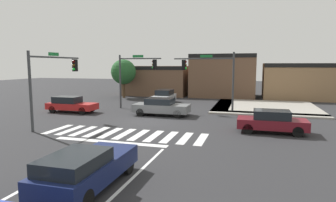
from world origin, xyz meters
name	(u,v)px	position (x,y,z in m)	size (l,w,h in m)	color
ground_plane	(149,121)	(0.00, 0.00, 0.00)	(120.00, 120.00, 0.00)	#2B2B2D
crosswalk_near	(125,134)	(0.00, -4.50, 0.00)	(10.25, 2.89, 0.01)	silver
lane_markings	(67,182)	(1.11, -12.02, 0.00)	(6.80, 20.25, 0.01)	white
bike_detector_marking	(119,161)	(1.94, -9.35, 0.00)	(1.00, 1.00, 0.01)	yellow
curb_corner_northeast	(260,107)	(8.49, 9.42, 0.07)	(10.00, 10.60, 0.15)	#9E998E
storefront_row	(221,78)	(3.58, 19.23, 2.46)	(27.17, 6.88, 5.70)	brown
traffic_signal_southwest	(53,74)	(-5.97, -3.33, 3.67)	(0.32, 5.54, 5.21)	#383A3D
traffic_signal_northwest	(136,72)	(-3.31, 5.49, 3.66)	(4.35, 0.32, 5.27)	#383A3D
traffic_signal_northeast	(210,71)	(3.96, 5.45, 3.72)	(5.50, 0.32, 5.43)	#383A3D
car_navy	(86,168)	(2.15, -12.35, 0.76)	(1.82, 4.59, 1.45)	#141E4C
car_silver	(164,96)	(-1.89, 10.26, 0.76)	(1.89, 4.45, 1.50)	#B7BABF
car_maroon	(272,121)	(8.90, -1.62, 0.74)	(4.26, 1.75, 1.45)	maroon
car_gray	(161,107)	(0.22, 2.53, 0.76)	(4.75, 1.93, 1.48)	slate
car_red	(71,104)	(-8.21, 1.82, 0.74)	(4.53, 1.72, 1.45)	red
roadside_tree	(124,72)	(-8.50, 14.00, 3.38)	(3.25, 3.25, 5.03)	#4C3823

